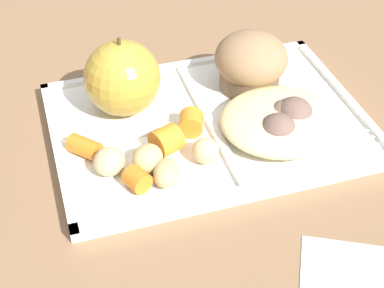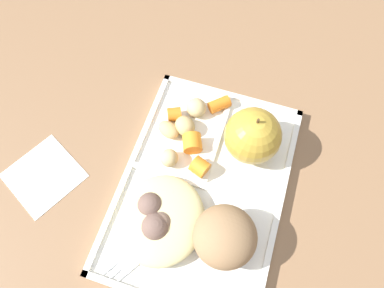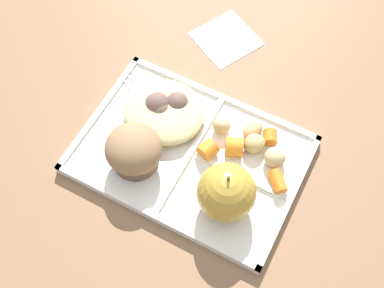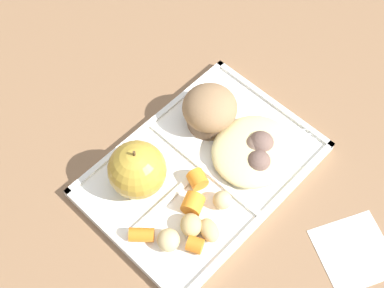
% 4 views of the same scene
% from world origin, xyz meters
% --- Properties ---
extents(ground, '(6.00, 6.00, 0.00)m').
position_xyz_m(ground, '(0.00, 0.00, 0.00)').
color(ground, '#846042').
extents(lunch_tray, '(0.32, 0.22, 0.02)m').
position_xyz_m(lunch_tray, '(-0.00, -0.00, 0.01)').
color(lunch_tray, white).
rests_on(lunch_tray, ground).
extents(green_apple, '(0.08, 0.08, 0.09)m').
position_xyz_m(green_apple, '(-0.08, 0.05, 0.05)').
color(green_apple, '#B79333').
rests_on(green_apple, lunch_tray).
extents(bran_muffin, '(0.08, 0.08, 0.06)m').
position_xyz_m(bran_muffin, '(0.06, 0.05, 0.04)').
color(bran_muffin, brown).
rests_on(bran_muffin, lunch_tray).
extents(carrot_slice_edge, '(0.04, 0.04, 0.02)m').
position_xyz_m(carrot_slice_edge, '(-0.13, -0.01, 0.02)').
color(carrot_slice_edge, orange).
rests_on(carrot_slice_edge, lunch_tray).
extents(carrot_slice_near_corner, '(0.03, 0.03, 0.02)m').
position_xyz_m(carrot_slice_near_corner, '(-0.09, -0.07, 0.02)').
color(carrot_slice_near_corner, orange).
rests_on(carrot_slice_near_corner, lunch_tray).
extents(carrot_slice_small, '(0.03, 0.03, 0.03)m').
position_xyz_m(carrot_slice_small, '(-0.05, -0.03, 0.02)').
color(carrot_slice_small, orange).
rests_on(carrot_slice_small, lunch_tray).
extents(carrot_slice_center, '(0.03, 0.03, 0.02)m').
position_xyz_m(carrot_slice_center, '(-0.02, -0.01, 0.02)').
color(carrot_slice_center, orange).
rests_on(carrot_slice_center, lunch_tray).
extents(potato_chunk_golden, '(0.03, 0.04, 0.02)m').
position_xyz_m(potato_chunk_golden, '(-0.06, -0.07, 0.02)').
color(potato_chunk_golden, tan).
rests_on(potato_chunk_golden, lunch_tray).
extents(potato_chunk_small, '(0.04, 0.04, 0.03)m').
position_xyz_m(potato_chunk_small, '(-0.02, -0.06, 0.02)').
color(potato_chunk_small, tan).
rests_on(potato_chunk_small, lunch_tray).
extents(potato_chunk_browned, '(0.04, 0.04, 0.03)m').
position_xyz_m(potato_chunk_browned, '(-0.11, -0.04, 0.02)').
color(potato_chunk_browned, tan).
rests_on(potato_chunk_browned, lunch_tray).
extents(potato_chunk_corner, '(0.04, 0.04, 0.03)m').
position_xyz_m(potato_chunk_corner, '(-0.08, -0.05, 0.02)').
color(potato_chunk_corner, tan).
rests_on(potato_chunk_corner, lunch_tray).
extents(egg_noodle_pile, '(0.12, 0.11, 0.03)m').
position_xyz_m(egg_noodle_pile, '(0.06, -0.04, 0.03)').
color(egg_noodle_pile, beige).
rests_on(egg_noodle_pile, lunch_tray).
extents(meatball_back, '(0.04, 0.04, 0.04)m').
position_xyz_m(meatball_back, '(0.08, -0.04, 0.03)').
color(meatball_back, brown).
rests_on(meatball_back, lunch_tray).
extents(meatball_front, '(0.03, 0.03, 0.03)m').
position_xyz_m(meatball_front, '(0.07, -0.04, 0.03)').
color(meatball_front, '#755B4C').
rests_on(meatball_front, lunch_tray).
extents(meatball_center, '(0.04, 0.04, 0.04)m').
position_xyz_m(meatball_center, '(0.05, -0.06, 0.03)').
color(meatball_center, brown).
rests_on(meatball_center, lunch_tray).
extents(meatball_side, '(0.03, 0.03, 0.03)m').
position_xyz_m(meatball_side, '(0.07, -0.03, 0.03)').
color(meatball_side, brown).
rests_on(meatball_side, lunch_tray).
extents(plastic_fork, '(0.13, 0.09, 0.00)m').
position_xyz_m(plastic_fork, '(0.10, -0.05, 0.01)').
color(plastic_fork, white).
rests_on(plastic_fork, lunch_tray).
extents(paper_napkin, '(0.13, 0.13, 0.00)m').
position_xyz_m(paper_napkin, '(0.05, -0.22, 0.00)').
color(paper_napkin, white).
rests_on(paper_napkin, ground).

